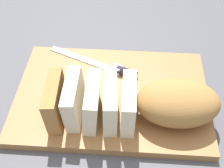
# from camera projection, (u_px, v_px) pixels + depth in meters

# --- Properties ---
(ground_plane) EXTENTS (3.00, 3.00, 0.00)m
(ground_plane) POSITION_uv_depth(u_px,v_px,m) (112.00, 98.00, 0.73)
(ground_plane) COLOR #4C4C51
(cutting_board) EXTENTS (0.45, 0.31, 0.02)m
(cutting_board) POSITION_uv_depth(u_px,v_px,m) (112.00, 96.00, 0.72)
(cutting_board) COLOR #9E6B3D
(cutting_board) RESTS_ON ground_plane
(bread_loaf) EXTENTS (0.36, 0.13, 0.09)m
(bread_loaf) POSITION_uv_depth(u_px,v_px,m) (140.00, 102.00, 0.64)
(bread_loaf) COLOR #A8753D
(bread_loaf) RESTS_ON cutting_board
(bread_knife) EXTENTS (0.23, 0.12, 0.02)m
(bread_knife) POSITION_uv_depth(u_px,v_px,m) (113.00, 68.00, 0.76)
(bread_knife) COLOR silver
(bread_knife) RESTS_ON cutting_board
(crumb_near_knife) EXTENTS (0.01, 0.01, 0.01)m
(crumb_near_knife) POSITION_uv_depth(u_px,v_px,m) (113.00, 79.00, 0.74)
(crumb_near_knife) COLOR #A8753D
(crumb_near_knife) RESTS_ON cutting_board
(crumb_near_loaf) EXTENTS (0.00, 0.00, 0.00)m
(crumb_near_loaf) POSITION_uv_depth(u_px,v_px,m) (123.00, 113.00, 0.67)
(crumb_near_loaf) COLOR #A8753D
(crumb_near_loaf) RESTS_ON cutting_board
(crumb_stray_left) EXTENTS (0.01, 0.01, 0.01)m
(crumb_stray_left) POSITION_uv_depth(u_px,v_px,m) (131.00, 84.00, 0.73)
(crumb_stray_left) COLOR #A8753D
(crumb_stray_left) RESTS_ON cutting_board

